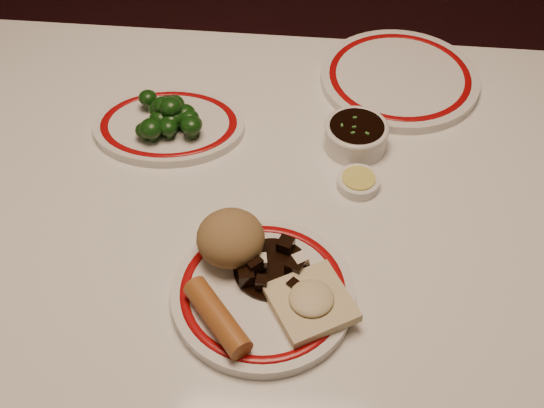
{
  "coord_description": "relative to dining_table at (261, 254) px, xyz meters",
  "views": [
    {
      "loc": [
        0.08,
        -0.64,
        1.5
      ],
      "look_at": [
        0.02,
        -0.02,
        0.8
      ],
      "focal_mm": 45.0,
      "sensor_mm": 36.0,
      "label": 1
    }
  ],
  "objects": [
    {
      "name": "dining_table",
      "position": [
        0.0,
        0.0,
        0.0
      ],
      "size": [
        1.2,
        0.9,
        0.75
      ],
      "color": "white",
      "rests_on": "ground"
    },
    {
      "name": "main_plate",
      "position": [
        0.02,
        -0.14,
        0.1
      ],
      "size": [
        0.31,
        0.31,
        0.02
      ],
      "color": "silver",
      "rests_on": "dining_table"
    },
    {
      "name": "rice_mound",
      "position": [
        -0.03,
        -0.09,
        0.14
      ],
      "size": [
        0.09,
        0.09,
        0.07
      ],
      "primitive_type": "ellipsoid",
      "color": "olive",
      "rests_on": "main_plate"
    },
    {
      "name": "spring_roll",
      "position": [
        -0.03,
        -0.2,
        0.13
      ],
      "size": [
        0.1,
        0.11,
        0.03
      ],
      "primitive_type": "cylinder",
      "rotation": [
        1.57,
        0.0,
        0.69
      ],
      "color": "#9F5B27",
      "rests_on": "main_plate"
    },
    {
      "name": "fried_wonton",
      "position": [
        0.08,
        -0.16,
        0.12
      ],
      "size": [
        0.13,
        0.13,
        0.03
      ],
      "color": "beige",
      "rests_on": "main_plate"
    },
    {
      "name": "stirfry_heap",
      "position": [
        0.02,
        -0.11,
        0.12
      ],
      "size": [
        0.1,
        0.1,
        0.03
      ],
      "color": "black",
      "rests_on": "main_plate"
    },
    {
      "name": "broccoli_plate",
      "position": [
        -0.17,
        0.17,
        0.1
      ],
      "size": [
        0.26,
        0.23,
        0.02
      ],
      "color": "silver",
      "rests_on": "dining_table"
    },
    {
      "name": "broccoli_pile",
      "position": [
        -0.16,
        0.16,
        0.13
      ],
      "size": [
        0.11,
        0.11,
        0.05
      ],
      "color": "#23471C",
      "rests_on": "broccoli_plate"
    },
    {
      "name": "soy_bowl",
      "position": [
        0.13,
        0.16,
        0.11
      ],
      "size": [
        0.1,
        0.1,
        0.04
      ],
      "color": "silver",
      "rests_on": "dining_table"
    },
    {
      "name": "sweet_sour_dish",
      "position": [
        0.15,
        0.17,
        0.1
      ],
      "size": [
        0.06,
        0.06,
        0.02
      ],
      "color": "silver",
      "rests_on": "dining_table"
    },
    {
      "name": "mustard_dish",
      "position": [
        0.14,
        0.07,
        0.1
      ],
      "size": [
        0.06,
        0.06,
        0.02
      ],
      "color": "silver",
      "rests_on": "dining_table"
    },
    {
      "name": "far_plate",
      "position": [
        0.21,
        0.33,
        0.1
      ],
      "size": [
        0.29,
        0.29,
        0.02
      ],
      "color": "silver",
      "rests_on": "dining_table"
    }
  ]
}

